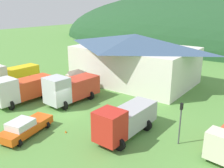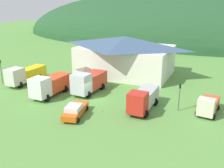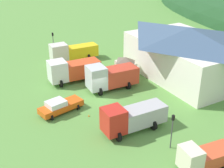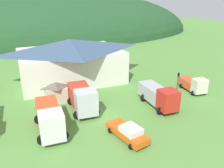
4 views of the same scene
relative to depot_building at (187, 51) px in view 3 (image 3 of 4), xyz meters
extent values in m
plane|color=#5B9342|center=(0.56, -14.56, -3.78)|extent=(200.00, 200.00, 0.00)
cube|color=white|center=(0.00, 0.00, -1.06)|extent=(17.02, 11.37, 5.44)
pyramid|color=#3D5675|center=(0.00, 0.00, 2.61)|extent=(18.39, 12.27, 1.90)
cube|color=beige|center=(-4.19, -7.95, -2.68)|extent=(2.97, 2.14, 2.20)
pyramid|color=#6B5B4C|center=(-4.19, -7.95, -1.19)|extent=(3.20, 2.31, 0.77)
cube|color=silver|center=(-13.95, -14.74, -1.90)|extent=(2.34, 2.75, 2.66)
cube|color=black|center=(-13.96, -14.87, -1.32)|extent=(1.29, 2.17, 0.85)
cube|color=yellow|center=(-13.79, -10.76, -2.30)|extent=(2.45, 5.40, 1.87)
cylinder|color=black|center=(-12.99, -14.78, -3.23)|extent=(1.10, 0.30, 1.10)
cylinder|color=black|center=(-14.92, -14.69, -3.23)|extent=(1.10, 0.30, 1.10)
cylinder|color=black|center=(-12.79, -10.00, -3.23)|extent=(1.10, 0.30, 1.10)
cylinder|color=black|center=(-14.72, -9.92, -3.23)|extent=(1.10, 0.30, 1.10)
cube|color=white|center=(-6.41, -17.71, -1.80)|extent=(2.55, 2.48, 2.86)
cube|color=black|center=(-6.41, -17.83, -1.17)|extent=(1.39, 1.96, 0.91)
cube|color=#E04C23|center=(-6.25, -14.05, -2.14)|extent=(2.66, 5.06, 2.18)
cylinder|color=black|center=(-5.34, -17.76, -3.23)|extent=(1.10, 0.30, 1.10)
cylinder|color=black|center=(-7.48, -17.67, -3.23)|extent=(1.10, 0.30, 1.10)
cylinder|color=black|center=(-5.14, -13.35, -3.23)|extent=(1.10, 0.30, 1.10)
cylinder|color=black|center=(-7.29, -13.26, -3.23)|extent=(1.10, 0.30, 1.10)
cube|color=silver|center=(-1.65, -14.09, -1.71)|extent=(2.71, 2.40, 3.05)
cube|color=black|center=(-1.66, -14.20, -1.03)|extent=(1.49, 1.88, 0.98)
cube|color=red|center=(-1.43, -10.62, -2.09)|extent=(2.86, 4.87, 2.28)
cylinder|color=black|center=(-0.52, -14.16, -3.23)|extent=(1.10, 0.30, 1.10)
cylinder|color=black|center=(-2.78, -14.02, -3.23)|extent=(1.10, 0.30, 1.10)
cylinder|color=black|center=(-0.25, -9.98, -3.23)|extent=(1.10, 0.30, 1.10)
cylinder|color=black|center=(-2.52, -9.84, -3.23)|extent=(1.10, 0.30, 1.10)
cube|color=red|center=(8.24, -17.12, -1.91)|extent=(2.31, 2.19, 2.64)
cube|color=black|center=(8.24, -17.23, -1.33)|extent=(1.25, 1.74, 0.84)
cube|color=#B2B2B7|center=(8.33, -13.56, -2.27)|extent=(2.37, 5.04, 1.93)
cylinder|color=black|center=(9.22, -17.14, -3.23)|extent=(1.10, 0.30, 1.10)
cylinder|color=black|center=(7.27, -17.10, -3.23)|extent=(1.10, 0.30, 1.10)
cylinder|color=black|center=(9.32, -12.83, -3.23)|extent=(1.10, 0.30, 1.10)
cylinder|color=black|center=(7.37, -12.79, -3.23)|extent=(1.10, 0.30, 1.10)
cube|color=beige|center=(16.20, -14.08, -2.31)|extent=(2.16, 1.73, 2.15)
cube|color=black|center=(16.19, -14.16, -1.83)|extent=(1.21, 1.33, 0.69)
cube|color=#DB512D|center=(16.47, -11.47, -2.76)|extent=(2.39, 3.91, 1.24)
cylinder|color=black|center=(15.35, -13.99, -3.38)|extent=(0.80, 0.30, 0.80)
cylinder|color=black|center=(17.38, -11.01, -3.38)|extent=(0.80, 0.30, 0.80)
cylinder|color=black|center=(15.68, -10.83, -3.38)|extent=(0.80, 0.30, 0.80)
cube|color=#E45714|center=(0.96, -20.10, -3.09)|extent=(2.93, 5.57, 0.70)
cube|color=silver|center=(1.09, -20.72, -2.43)|extent=(2.13, 2.43, 0.62)
cylinder|color=black|center=(2.13, -21.69, -3.44)|extent=(0.68, 0.24, 0.68)
cylinder|color=black|center=(0.52, -22.03, -3.44)|extent=(0.68, 0.24, 0.68)
cylinder|color=black|center=(1.40, -18.17, -3.44)|extent=(0.68, 0.24, 0.68)
cylinder|color=black|center=(-0.21, -18.50, -3.44)|extent=(0.68, 0.24, 0.68)
cylinder|color=#4C4C51|center=(-17.11, -14.50, -1.88)|extent=(0.12, 0.12, 3.80)
cube|color=black|center=(-17.11, -14.50, 0.29)|extent=(0.20, 0.24, 0.55)
sphere|color=green|center=(-17.11, -14.37, 0.29)|extent=(0.14, 0.14, 0.14)
cylinder|color=#4C4C51|center=(12.72, -13.28, -2.18)|extent=(0.12, 0.12, 3.20)
cube|color=black|center=(12.72, -13.28, -0.31)|extent=(0.20, 0.24, 0.55)
sphere|color=red|center=(12.72, -13.15, -0.31)|extent=(0.14, 0.14, 0.14)
cone|color=orange|center=(3.54, -17.73, -3.78)|extent=(0.36, 0.36, 0.54)
cone|color=orange|center=(0.96, -17.41, -3.78)|extent=(0.36, 0.36, 0.50)
camera|label=1|loc=(19.25, -31.56, 7.55)|focal=39.42mm
camera|label=2|loc=(17.43, -45.89, 10.85)|focal=41.67mm
camera|label=3|loc=(30.60, -29.97, 14.64)|focal=48.02mm
camera|label=4|loc=(-8.92, -39.11, 10.70)|focal=37.56mm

